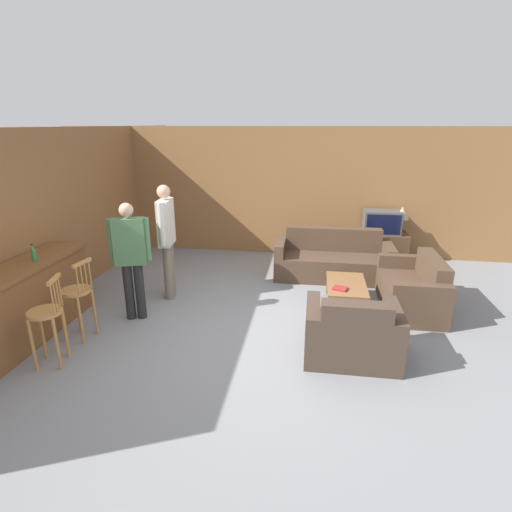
{
  "coord_description": "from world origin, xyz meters",
  "views": [
    {
      "loc": [
        0.67,
        -4.48,
        2.64
      ],
      "look_at": [
        -0.11,
        0.86,
        0.85
      ],
      "focal_mm": 28.0,
      "sensor_mm": 36.0,
      "label": 1
    }
  ],
  "objects_px": {
    "bar_chair_near": "(47,319)",
    "coffee_table": "(346,287)",
    "book_on_table": "(340,288)",
    "table_lamp": "(402,214)",
    "couch_far": "(333,260)",
    "tv_unit": "(379,247)",
    "tv": "(382,222)",
    "loveseat_right": "(413,290)",
    "bar_chair_mid": "(78,297)",
    "person_by_counter": "(131,255)",
    "armchair_near": "(352,335)",
    "person_by_window": "(167,235)",
    "bottle": "(33,253)"
  },
  "relations": [
    {
      "from": "bar_chair_near",
      "to": "coffee_table",
      "type": "distance_m",
      "value": 4.0
    },
    {
      "from": "coffee_table",
      "to": "book_on_table",
      "type": "relative_size",
      "value": 4.12
    },
    {
      "from": "bar_chair_near",
      "to": "table_lamp",
      "type": "bearing_deg",
      "value": 42.75
    },
    {
      "from": "couch_far",
      "to": "book_on_table",
      "type": "bearing_deg",
      "value": -88.17
    },
    {
      "from": "couch_far",
      "to": "tv_unit",
      "type": "relative_size",
      "value": 1.97
    },
    {
      "from": "tv",
      "to": "table_lamp",
      "type": "relative_size",
      "value": 1.3
    },
    {
      "from": "loveseat_right",
      "to": "couch_far",
      "type": "bearing_deg",
      "value": 133.93
    },
    {
      "from": "bar_chair_mid",
      "to": "person_by_counter",
      "type": "height_order",
      "value": "person_by_counter"
    },
    {
      "from": "loveseat_right",
      "to": "coffee_table",
      "type": "xyz_separation_m",
      "value": [
        -0.98,
        -0.07,
        0.02
      ]
    },
    {
      "from": "bar_chair_near",
      "to": "coffee_table",
      "type": "relative_size",
      "value": 1.07
    },
    {
      "from": "couch_far",
      "to": "armchair_near",
      "type": "distance_m",
      "value": 2.68
    },
    {
      "from": "armchair_near",
      "to": "person_by_counter",
      "type": "height_order",
      "value": "person_by_counter"
    },
    {
      "from": "bar_chair_mid",
      "to": "table_lamp",
      "type": "xyz_separation_m",
      "value": [
        4.59,
        3.65,
        0.43
      ]
    },
    {
      "from": "coffee_table",
      "to": "tv_unit",
      "type": "bearing_deg",
      "value": 70.24
    },
    {
      "from": "armchair_near",
      "to": "person_by_window",
      "type": "xyz_separation_m",
      "value": [
        -2.72,
        1.39,
        0.72
      ]
    },
    {
      "from": "couch_far",
      "to": "table_lamp",
      "type": "height_order",
      "value": "table_lamp"
    },
    {
      "from": "book_on_table",
      "to": "table_lamp",
      "type": "xyz_separation_m",
      "value": [
        1.27,
        2.45,
        0.61
      ]
    },
    {
      "from": "person_by_window",
      "to": "armchair_near",
      "type": "bearing_deg",
      "value": -27.12
    },
    {
      "from": "couch_far",
      "to": "table_lamp",
      "type": "relative_size",
      "value": 3.81
    },
    {
      "from": "loveseat_right",
      "to": "bar_chair_mid",
      "type": "bearing_deg",
      "value": -161.18
    },
    {
      "from": "bar_chair_mid",
      "to": "coffee_table",
      "type": "distance_m",
      "value": 3.73
    },
    {
      "from": "bar_chair_near",
      "to": "person_by_counter",
      "type": "relative_size",
      "value": 0.64
    },
    {
      "from": "loveseat_right",
      "to": "table_lamp",
      "type": "xyz_separation_m",
      "value": [
        0.18,
        2.14,
        0.69
      ]
    },
    {
      "from": "bar_chair_mid",
      "to": "loveseat_right",
      "type": "distance_m",
      "value": 4.67
    },
    {
      "from": "tv_unit",
      "to": "bottle",
      "type": "height_order",
      "value": "bottle"
    },
    {
      "from": "tv",
      "to": "person_by_counter",
      "type": "height_order",
      "value": "person_by_counter"
    },
    {
      "from": "bar_chair_near",
      "to": "loveseat_right",
      "type": "height_order",
      "value": "bar_chair_near"
    },
    {
      "from": "couch_far",
      "to": "bottle",
      "type": "bearing_deg",
      "value": -145.54
    },
    {
      "from": "bar_chair_near",
      "to": "couch_far",
      "type": "bearing_deg",
      "value": 45.01
    },
    {
      "from": "bottle",
      "to": "person_by_counter",
      "type": "xyz_separation_m",
      "value": [
        1.01,
        0.56,
        -0.16
      ]
    },
    {
      "from": "coffee_table",
      "to": "person_by_window",
      "type": "distance_m",
      "value": 2.84
    },
    {
      "from": "loveseat_right",
      "to": "tv",
      "type": "xyz_separation_m",
      "value": [
        -0.18,
        2.14,
        0.52
      ]
    },
    {
      "from": "bar_chair_mid",
      "to": "tv",
      "type": "height_order",
      "value": "bar_chair_mid"
    },
    {
      "from": "armchair_near",
      "to": "tv_unit",
      "type": "height_order",
      "value": "armchair_near"
    },
    {
      "from": "armchair_near",
      "to": "loveseat_right",
      "type": "relative_size",
      "value": 0.77
    },
    {
      "from": "bar_chair_near",
      "to": "bottle",
      "type": "relative_size",
      "value": 4.71
    },
    {
      "from": "bottle",
      "to": "coffee_table",
      "type": "bearing_deg",
      "value": 19.11
    },
    {
      "from": "loveseat_right",
      "to": "person_by_window",
      "type": "xyz_separation_m",
      "value": [
        -3.72,
        -0.11,
        0.72
      ]
    },
    {
      "from": "bar_chair_near",
      "to": "couch_far",
      "type": "height_order",
      "value": "bar_chair_near"
    },
    {
      "from": "bar_chair_near",
      "to": "person_by_window",
      "type": "bearing_deg",
      "value": 70.96
    },
    {
      "from": "couch_far",
      "to": "book_on_table",
      "type": "relative_size",
      "value": 8.53
    },
    {
      "from": "coffee_table",
      "to": "person_by_counter",
      "type": "height_order",
      "value": "person_by_counter"
    },
    {
      "from": "couch_far",
      "to": "tv_unit",
      "type": "xyz_separation_m",
      "value": [
        0.95,
        0.97,
        -0.01
      ]
    },
    {
      "from": "bar_chair_mid",
      "to": "bottle",
      "type": "bearing_deg",
      "value": 174.19
    },
    {
      "from": "bottle",
      "to": "table_lamp",
      "type": "xyz_separation_m",
      "value": [
        5.14,
        3.59,
        -0.11
      ]
    },
    {
      "from": "book_on_table",
      "to": "person_by_counter",
      "type": "relative_size",
      "value": 0.14
    },
    {
      "from": "loveseat_right",
      "to": "bottle",
      "type": "relative_size",
      "value": 6.28
    },
    {
      "from": "loveseat_right",
      "to": "bottle",
      "type": "bearing_deg",
      "value": -163.72
    },
    {
      "from": "person_by_window",
      "to": "book_on_table",
      "type": "bearing_deg",
      "value": -4.45
    },
    {
      "from": "tv_unit",
      "to": "table_lamp",
      "type": "distance_m",
      "value": 0.78
    }
  ]
}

